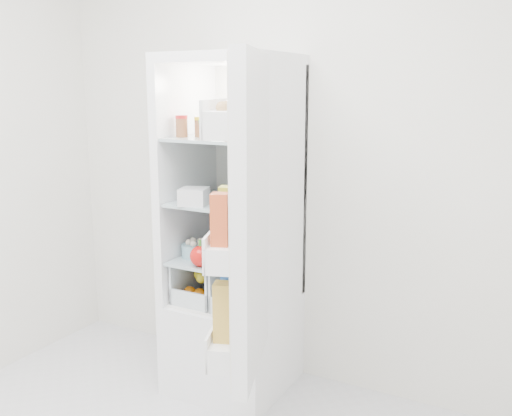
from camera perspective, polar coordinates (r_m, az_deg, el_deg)
The scene contains 21 objects.
room_walls at distance 1.86m, azimuth -16.63°, elevation 10.17°, with size 3.02×3.02×2.61m.
refrigerator at distance 3.14m, azimuth -1.95°, elevation -6.04°, with size 0.60×0.60×1.80m.
shelf_low at distance 3.06m, azimuth -2.56°, elevation -5.02°, with size 0.49×0.53×0.01m, color #9EB3B9.
shelf_mid at distance 2.99m, azimuth -2.61°, elevation 0.67°, with size 0.49×0.53×0.01m, color #9EB3B9.
shelf_top at distance 2.94m, azimuth -2.67°, elevation 6.99°, with size 0.49×0.53×0.01m, color #9EB3B9.
crisper_left at distance 3.16m, azimuth -4.45°, elevation -6.96°, with size 0.23×0.46×0.22m, color silver, non-canonical shape.
crisper_right at distance 3.04m, azimuth -0.54°, elevation -7.69°, with size 0.23×0.46×0.22m, color silver, non-canonical shape.
condiment_jars at distance 2.86m, azimuth -4.60°, elevation 7.83°, with size 0.38×0.16×0.08m.
squeeze_bottle at distance 2.95m, azimuth 2.30°, elevation 8.82°, with size 0.05×0.05×0.17m, color silver.
tub_white at distance 2.87m, azimuth -6.23°, elevation 1.15°, with size 0.13×0.13×0.08m, color silver.
tub_cream at distance 2.86m, azimuth -1.99°, elevation 1.04°, with size 0.12×0.12×0.07m, color beige.
tin_red at distance 2.86m, azimuth -1.39°, elevation 0.86°, with size 0.08×0.08×0.05m, color red.
foil_tray at distance 3.07m, azimuth -2.09°, elevation 1.52°, with size 0.17×0.13×0.04m, color #BDBCC1.
tub_green at distance 2.92m, azimuth 0.54°, elevation 1.38°, with size 0.10×0.14×0.08m, color #3D8749.
red_cabbage at distance 3.09m, azimuth -1.38°, elevation -2.87°, with size 0.19×0.19×0.19m, color #541C50.
bell_pepper at distance 2.90m, azimuth -5.58°, elevation -4.81°, with size 0.11×0.11×0.11m, color red.
mushroom_bowl at distance 3.06m, azimuth -6.07°, elevation -4.25°, with size 0.15×0.15×0.07m, color #7FAFBD.
salad_bag at distance 2.86m, azimuth -0.55°, elevation -4.81°, with size 0.12×0.12×0.12m, color #A8C190.
citrus_pile at distance 3.13m, azimuth -5.00°, elevation -7.54°, with size 0.20×0.24×0.16m.
veg_pile at distance 3.06m, azimuth -0.47°, elevation -8.55°, with size 0.16×0.30×0.10m.
fridge_door at distance 2.31m, azimuth -1.16°, elevation -1.57°, with size 0.35×0.58×1.30m.
Camera 1 is at (1.31, -1.32, 1.63)m, focal length 40.00 mm.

